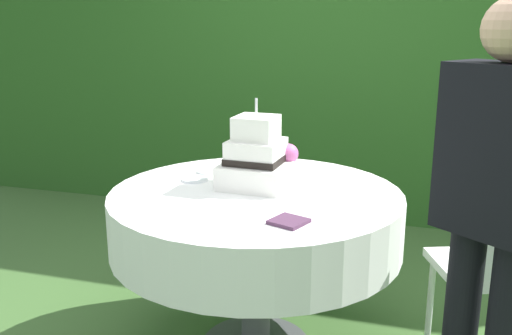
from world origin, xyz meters
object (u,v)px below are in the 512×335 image
object	(u,v)px
standing_person	(495,211)
serving_plate_near	(195,179)
cake_table	(256,220)
wedding_cake	(258,159)
napkin_stack	(289,221)
garden_chair	(494,261)
serving_plate_far	(207,171)

from	to	relation	value
standing_person	serving_plate_near	bearing A→B (deg)	157.53
cake_table	wedding_cake	distance (m)	0.28
napkin_stack	garden_chair	distance (m)	0.93
wedding_cake	garden_chair	xyz separation A→B (m)	(1.04, -0.00, -0.37)
serving_plate_far	wedding_cake	bearing A→B (deg)	-25.96
serving_plate_near	serving_plate_far	distance (m)	0.15
wedding_cake	garden_chair	distance (m)	1.11
wedding_cake	standing_person	world-z (taller)	standing_person
serving_plate_near	napkin_stack	xyz separation A→B (m)	(0.57, -0.44, 0.00)
serving_plate_far	garden_chair	size ratio (longest dim) A/B	0.12
serving_plate_near	standing_person	bearing A→B (deg)	-22.47
napkin_stack	garden_chair	xyz separation A→B (m)	(0.79, 0.44, -0.25)
garden_chair	cake_table	bearing A→B (deg)	-175.23
serving_plate_far	standing_person	bearing A→B (deg)	-28.16
cake_table	standing_person	distance (m)	1.08
napkin_stack	garden_chair	world-z (taller)	garden_chair
serving_plate_far	napkin_stack	bearing A→B (deg)	-46.40
wedding_cake	serving_plate_far	distance (m)	0.36
serving_plate_far	garden_chair	distance (m)	1.38
wedding_cake	serving_plate_near	world-z (taller)	wedding_cake
cake_table	napkin_stack	world-z (taller)	napkin_stack
cake_table	wedding_cake	size ratio (longest dim) A/B	3.22
standing_person	cake_table	bearing A→B (deg)	154.95
cake_table	wedding_cake	world-z (taller)	wedding_cake
cake_table	wedding_cake	bearing A→B (deg)	101.51
cake_table	serving_plate_far	world-z (taller)	serving_plate_far
serving_plate_far	napkin_stack	size ratio (longest dim) A/B	0.83
wedding_cake	serving_plate_near	distance (m)	0.34
cake_table	standing_person	world-z (taller)	standing_person
wedding_cake	napkin_stack	bearing A→B (deg)	-59.98
standing_person	napkin_stack	bearing A→B (deg)	172.91
wedding_cake	serving_plate_near	xyz separation A→B (m)	(-0.31, -0.00, -0.12)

